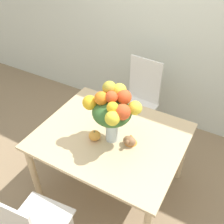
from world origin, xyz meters
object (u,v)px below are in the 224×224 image
(flower_vase, at_px, (113,109))
(turkey_figurine, at_px, (130,140))
(pumpkin, at_px, (95,135))
(dining_chair_near_window, at_px, (139,101))

(flower_vase, xyz_separation_m, turkey_figurine, (0.16, 0.02, -0.28))
(flower_vase, bearing_deg, turkey_figurine, 8.26)
(flower_vase, height_order, pumpkin, flower_vase)
(flower_vase, distance_m, turkey_figurine, 0.32)
(pumpkin, distance_m, dining_chair_near_window, 1.04)
(pumpkin, bearing_deg, dining_chair_near_window, 91.27)
(pumpkin, bearing_deg, flower_vase, 31.29)
(turkey_figurine, bearing_deg, pumpkin, -160.38)
(flower_vase, distance_m, dining_chair_near_window, 1.09)
(pumpkin, relative_size, dining_chair_near_window, 0.10)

